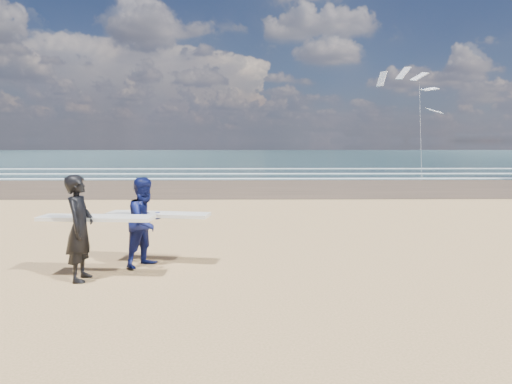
{
  "coord_description": "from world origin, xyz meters",
  "views": [
    {
      "loc": [
        2.98,
        -8.12,
        2.6
      ],
      "look_at": [
        3.19,
        6.0,
        1.02
      ],
      "focal_mm": 32.0,
      "sensor_mm": 36.0,
      "label": 1
    }
  ],
  "objects": [
    {
      "name": "kite_1",
      "position": [
        16.15,
        27.29,
        4.97
      ],
      "size": [
        5.92,
        4.75,
        8.86
      ],
      "color": "slate",
      "rests_on": "ground"
    },
    {
      "name": "surfer_near",
      "position": [
        -0.15,
        0.3,
        1.01
      ],
      "size": [
        2.23,
        1.06,
        1.99
      ],
      "color": "black",
      "rests_on": "ground"
    },
    {
      "name": "foam_breakers",
      "position": [
        20.0,
        28.1,
        0.05
      ],
      "size": [
        220.0,
        11.7,
        0.05
      ],
      "color": "white",
      "rests_on": "ground"
    },
    {
      "name": "ocean",
      "position": [
        20.0,
        72.0,
        0.01
      ],
      "size": [
        220.0,
        100.0,
        0.02
      ],
      "primitive_type": "cube",
      "color": "#183336",
      "rests_on": "ground"
    },
    {
      "name": "surfer_far",
      "position": [
        0.84,
        1.25,
        0.94
      ],
      "size": [
        2.26,
        1.36,
        1.86
      ],
      "color": "#0D144C",
      "rests_on": "ground"
    }
  ]
}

